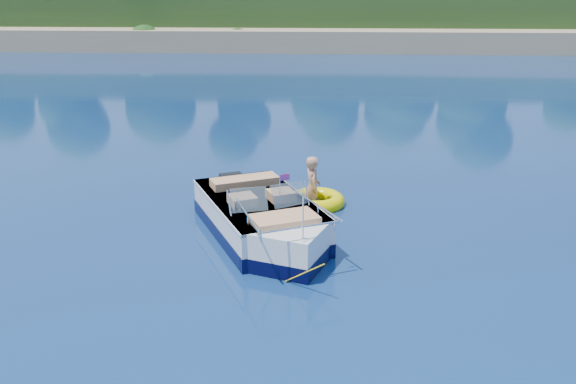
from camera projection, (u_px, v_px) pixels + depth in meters
name	position (u px, v px, depth m)	size (l,w,h in m)	color
ground	(341.00, 274.00, 11.85)	(160.00, 160.00, 0.00)	#091742
shoreline	(327.00, 14.00, 71.79)	(170.00, 59.00, 6.00)	#9B7C5A
motorboat	(264.00, 223.00, 13.33)	(3.32, 4.99, 1.79)	silver
tow_tube	(316.00, 201.00, 15.40)	(1.40, 1.40, 0.36)	#E6D600
boy	(312.00, 204.00, 15.49)	(0.60, 0.39, 1.65)	tan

